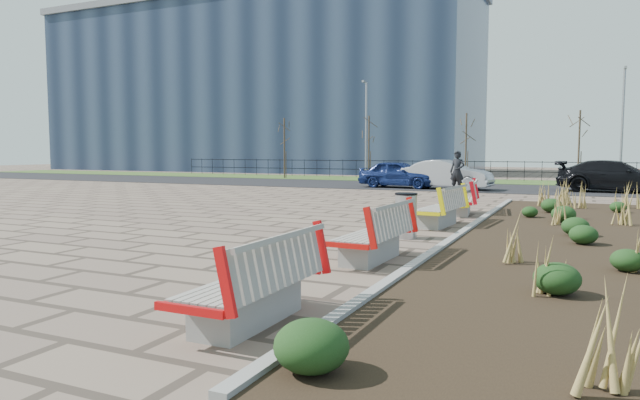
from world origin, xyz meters
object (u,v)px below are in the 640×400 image
at_px(car_blue, 399,174).
at_px(car_black, 615,176).
at_px(litter_bin, 406,216).
at_px(bench_d, 460,198).
at_px(lamp_west, 366,132).
at_px(bench_a, 248,279).
at_px(car_silver, 447,175).
at_px(bench_b, 370,232).
at_px(lamp_east, 622,128).
at_px(pedestrian, 457,172).
at_px(bench_c, 438,206).

height_order(car_blue, car_black, car_black).
relative_size(litter_bin, car_black, 0.19).
distance_m(bench_d, car_black, 12.62).
distance_m(bench_d, lamp_west, 18.89).
height_order(bench_a, bench_d, same).
distance_m(bench_a, car_silver, 22.46).
bearing_deg(bench_b, lamp_east, 80.40).
bearing_deg(lamp_west, car_blue, -55.91).
height_order(litter_bin, pedestrian, pedestrian).
bearing_deg(bench_d, car_silver, 96.70).
height_order(bench_c, car_silver, car_silver).
distance_m(bench_b, pedestrian, 16.88).
height_order(bench_d, car_black, car_black).
bearing_deg(bench_d, bench_a, -97.55).
xyz_separation_m(bench_a, car_silver, (-2.69, 22.29, 0.22)).
bearing_deg(pedestrian, bench_d, -64.82).
relative_size(bench_b, car_silver, 0.49).
bearing_deg(car_blue, lamp_west, 38.60).
distance_m(bench_c, car_silver, 13.72).
relative_size(car_silver, car_black, 0.87).
bearing_deg(bench_b, bench_c, 92.07).
bearing_deg(car_black, litter_bin, 170.28).
bearing_deg(bench_d, car_black, 61.19).
height_order(bench_b, car_silver, car_silver).
bearing_deg(lamp_east, lamp_west, 180.00).
bearing_deg(bench_c, car_silver, 105.96).
bearing_deg(car_silver, litter_bin, -165.70).
xyz_separation_m(bench_d, litter_bin, (-0.17, -5.05, -0.02)).
bearing_deg(lamp_west, bench_c, -64.95).
bearing_deg(bench_c, lamp_west, 119.69).
distance_m(pedestrian, lamp_east, 10.35).
distance_m(bench_a, lamp_west, 29.62).
bearing_deg(car_blue, pedestrian, -113.55).
xyz_separation_m(bench_b, car_blue, (-5.15, 18.50, 0.20)).
height_order(bench_a, bench_b, same).
relative_size(bench_d, car_black, 0.43).
distance_m(bench_a, lamp_east, 28.66).
bearing_deg(car_black, bench_d, 164.80).
distance_m(bench_b, lamp_west, 25.94).
relative_size(bench_b, car_blue, 0.53).
bearing_deg(car_silver, car_black, -75.89).
distance_m(litter_bin, lamp_east, 22.23).
bearing_deg(bench_b, car_silver, 100.41).
xyz_separation_m(bench_c, lamp_east, (5.00, 19.26, 2.54)).
distance_m(litter_bin, car_black, 17.46).
xyz_separation_m(lamp_west, lamp_east, (14.00, 0.00, 0.00)).
xyz_separation_m(litter_bin, lamp_east, (5.17, 21.46, 2.56)).
height_order(bench_c, pedestrian, pedestrian).
bearing_deg(car_blue, bench_c, -154.72).
height_order(litter_bin, car_black, car_black).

